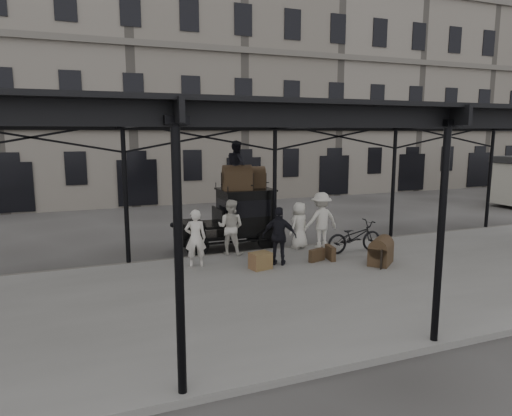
# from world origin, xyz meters

# --- Properties ---
(ground) EXTENTS (120.00, 120.00, 0.00)m
(ground) POSITION_xyz_m (0.00, 0.00, 0.00)
(ground) COLOR #383533
(ground) RESTS_ON ground
(platform) EXTENTS (28.00, 8.00, 0.15)m
(platform) POSITION_xyz_m (0.00, -2.00, 0.07)
(platform) COLOR slate
(platform) RESTS_ON ground
(canopy) EXTENTS (22.50, 9.00, 4.74)m
(canopy) POSITION_xyz_m (0.00, -1.72, 4.60)
(canopy) COLOR black
(canopy) RESTS_ON ground
(building_frontage) EXTENTS (64.00, 8.00, 14.00)m
(building_frontage) POSITION_xyz_m (0.00, 18.00, 7.00)
(building_frontage) COLOR slate
(building_frontage) RESTS_ON ground
(taxi) EXTENTS (3.65, 1.55, 2.18)m
(taxi) POSITION_xyz_m (-1.02, 3.03, 1.20)
(taxi) COLOR black
(taxi) RESTS_ON ground
(porter_left) EXTENTS (0.71, 0.54, 1.76)m
(porter_left) POSITION_xyz_m (-3.13, 0.81, 1.03)
(porter_left) COLOR silver
(porter_left) RESTS_ON platform
(porter_midleft) EXTENTS (1.14, 1.10, 1.85)m
(porter_midleft) POSITION_xyz_m (-1.69, 1.80, 1.08)
(porter_midleft) COLOR beige
(porter_midleft) RESTS_ON platform
(porter_centre) EXTENTS (0.94, 0.81, 1.64)m
(porter_centre) POSITION_xyz_m (0.82, 1.69, 0.97)
(porter_centre) COLOR silver
(porter_centre) RESTS_ON platform
(porter_official) EXTENTS (1.13, 0.92, 1.80)m
(porter_official) POSITION_xyz_m (-0.69, 0.07, 1.05)
(porter_official) COLOR black
(porter_official) RESTS_ON platform
(porter_right) EXTENTS (1.29, 0.76, 1.97)m
(porter_right) POSITION_xyz_m (1.58, 1.50, 1.14)
(porter_right) COLOR silver
(porter_right) RESTS_ON platform
(bicycle) EXTENTS (2.07, 0.73, 1.09)m
(bicycle) POSITION_xyz_m (2.30, 0.48, 0.69)
(bicycle) COLOR black
(bicycle) RESTS_ON platform
(porter_roof) EXTENTS (0.67, 0.85, 1.74)m
(porter_roof) POSITION_xyz_m (-1.05, 2.93, 3.05)
(porter_roof) COLOR black
(porter_roof) RESTS_ON taxi
(steamer_trunk_roof_near) EXTENTS (1.09, 0.76, 0.74)m
(steamer_trunk_roof_near) POSITION_xyz_m (-1.10, 2.78, 2.55)
(steamer_trunk_roof_near) COLOR #422F1E
(steamer_trunk_roof_near) RESTS_ON taxi
(steamer_trunk_roof_far) EXTENTS (0.97, 0.69, 0.66)m
(steamer_trunk_roof_far) POSITION_xyz_m (-0.35, 3.23, 2.51)
(steamer_trunk_roof_far) COLOR #422F1E
(steamer_trunk_roof_far) RESTS_ON taxi
(steamer_trunk_platform) EXTENTS (1.12, 1.07, 0.71)m
(steamer_trunk_platform) POSITION_xyz_m (2.28, -1.01, 0.50)
(steamer_trunk_platform) COLOR #422F1E
(steamer_trunk_platform) RESTS_ON platform
(wicker_hamper) EXTENTS (0.68, 0.57, 0.50)m
(wicker_hamper) POSITION_xyz_m (-1.39, -0.13, 0.40)
(wicker_hamper) COLOR olive
(wicker_hamper) RESTS_ON platform
(suitcase_upright) EXTENTS (0.23, 0.62, 0.45)m
(suitcase_upright) POSITION_xyz_m (1.07, -0.02, 0.38)
(suitcase_upright) COLOR #422F1E
(suitcase_upright) RESTS_ON platform
(suitcase_flat) EXTENTS (0.62, 0.33, 0.40)m
(suitcase_flat) POSITION_xyz_m (0.58, -0.03, 0.35)
(suitcase_flat) COLOR #422F1E
(suitcase_flat) RESTS_ON platform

